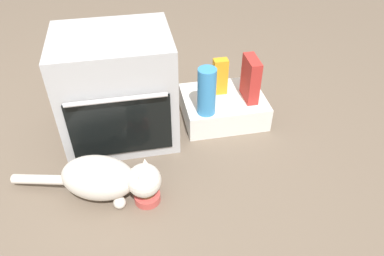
% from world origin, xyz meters
% --- Properties ---
extents(ground, '(8.00, 8.00, 0.00)m').
position_xyz_m(ground, '(0.00, 0.00, 0.00)').
color(ground, '#6B5B4C').
extents(oven, '(0.65, 0.56, 0.67)m').
position_xyz_m(oven, '(0.05, 0.49, 0.33)').
color(oven, '#B7BABF').
rests_on(oven, ground).
extents(pantry_cabinet, '(0.52, 0.42, 0.16)m').
position_xyz_m(pantry_cabinet, '(0.71, 0.54, 0.08)').
color(pantry_cabinet, white).
rests_on(pantry_cabinet, ground).
extents(food_bowl, '(0.14, 0.14, 0.08)m').
position_xyz_m(food_bowl, '(0.14, -0.08, 0.03)').
color(food_bowl, '#C64C47').
rests_on(food_bowl, ground).
extents(cat, '(0.78, 0.35, 0.25)m').
position_xyz_m(cat, '(-0.05, -0.02, 0.13)').
color(cat, silver).
rests_on(cat, ground).
extents(juice_carton, '(0.09, 0.06, 0.24)m').
position_xyz_m(juice_carton, '(0.69, 0.59, 0.28)').
color(juice_carton, orange).
rests_on(juice_carton, pantry_cabinet).
extents(water_bottle, '(0.11, 0.11, 0.30)m').
position_xyz_m(water_bottle, '(0.56, 0.40, 0.31)').
color(water_bottle, '#388CD1').
rests_on(water_bottle, pantry_cabinet).
extents(cereal_box, '(0.07, 0.18, 0.28)m').
position_xyz_m(cereal_box, '(0.86, 0.50, 0.30)').
color(cereal_box, '#B72D28').
rests_on(cereal_box, pantry_cabinet).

